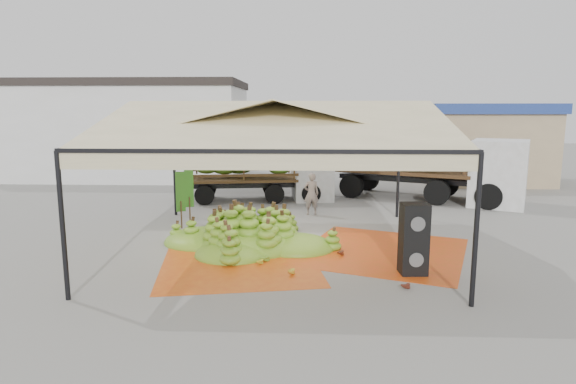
{
  "coord_description": "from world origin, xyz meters",
  "views": [
    {
      "loc": [
        0.81,
        -12.99,
        3.75
      ],
      "look_at": [
        0.2,
        1.5,
        1.3
      ],
      "focal_mm": 30.0,
      "sensor_mm": 36.0,
      "label": 1
    }
  ],
  "objects_px": {
    "speaker_stack": "(414,239)",
    "vendor": "(311,194)",
    "truck_right": "(436,162)",
    "truck_left": "(267,171)",
    "banana_heap": "(251,227)"
  },
  "relations": [
    {
      "from": "vendor",
      "to": "truck_right",
      "type": "relative_size",
      "value": 0.19
    },
    {
      "from": "vendor",
      "to": "truck_left",
      "type": "xyz_separation_m",
      "value": [
        -1.86,
        2.92,
        0.48
      ]
    },
    {
      "from": "banana_heap",
      "to": "speaker_stack",
      "type": "xyz_separation_m",
      "value": [
        4.04,
        -2.19,
        0.29
      ]
    },
    {
      "from": "speaker_stack",
      "to": "truck_left",
      "type": "distance_m",
      "value": 10.22
    },
    {
      "from": "truck_left",
      "to": "truck_right",
      "type": "relative_size",
      "value": 0.77
    },
    {
      "from": "truck_right",
      "to": "vendor",
      "type": "bearing_deg",
      "value": -123.75
    },
    {
      "from": "truck_left",
      "to": "truck_right",
      "type": "distance_m",
      "value": 7.14
    },
    {
      "from": "vendor",
      "to": "truck_left",
      "type": "height_order",
      "value": "truck_left"
    },
    {
      "from": "banana_heap",
      "to": "truck_left",
      "type": "distance_m",
      "value": 7.16
    },
    {
      "from": "vendor",
      "to": "truck_right",
      "type": "bearing_deg",
      "value": -160.12
    },
    {
      "from": "speaker_stack",
      "to": "vendor",
      "type": "relative_size",
      "value": 1.08
    },
    {
      "from": "banana_heap",
      "to": "vendor",
      "type": "xyz_separation_m",
      "value": [
        1.72,
        4.2,
        0.23
      ]
    },
    {
      "from": "banana_heap",
      "to": "vendor",
      "type": "bearing_deg",
      "value": 67.79
    },
    {
      "from": "speaker_stack",
      "to": "truck_right",
      "type": "distance_m",
      "value": 10.08
    },
    {
      "from": "speaker_stack",
      "to": "vendor",
      "type": "height_order",
      "value": "speaker_stack"
    }
  ]
}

